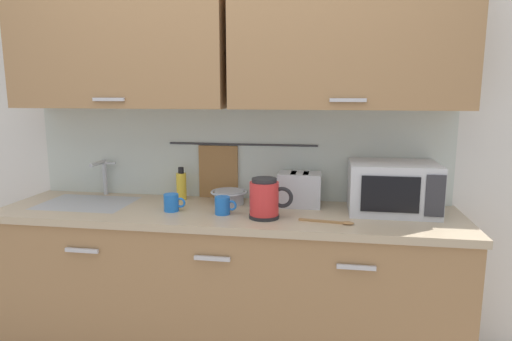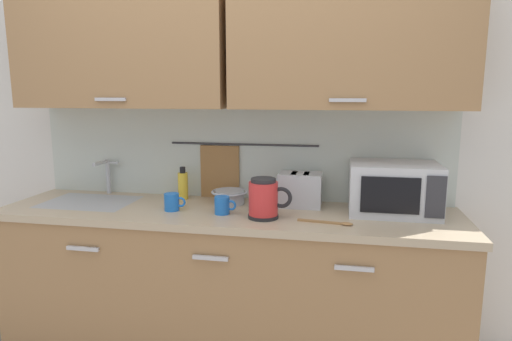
{
  "view_description": "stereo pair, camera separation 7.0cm",
  "coord_description": "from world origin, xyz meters",
  "px_view_note": "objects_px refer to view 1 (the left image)",
  "views": [
    {
      "loc": [
        0.54,
        -1.99,
        1.54
      ],
      "look_at": [
        0.16,
        0.33,
        1.12
      ],
      "focal_mm": 30.94,
      "sensor_mm": 36.0,
      "label": 1
    },
    {
      "loc": [
        0.61,
        -1.98,
        1.54
      ],
      "look_at": [
        0.16,
        0.33,
        1.12
      ],
      "focal_mm": 30.94,
      "sensor_mm": 36.0,
      "label": 2
    }
  ],
  "objects_px": {
    "microwave": "(393,187)",
    "mug_by_kettle": "(223,205)",
    "electric_kettle": "(265,199)",
    "wooden_spoon": "(333,222)",
    "dish_soap_bottle": "(181,185)",
    "mixing_bowl": "(229,196)",
    "toaster": "(299,189)",
    "mug_near_sink": "(172,203)"
  },
  "relations": [
    {
      "from": "microwave",
      "to": "toaster",
      "type": "height_order",
      "value": "microwave"
    },
    {
      "from": "electric_kettle",
      "to": "mug_by_kettle",
      "type": "relative_size",
      "value": 1.89
    },
    {
      "from": "dish_soap_bottle",
      "to": "microwave",
      "type": "bearing_deg",
      "value": -4.28
    },
    {
      "from": "microwave",
      "to": "mug_by_kettle",
      "type": "distance_m",
      "value": 0.92
    },
    {
      "from": "toaster",
      "to": "dish_soap_bottle",
      "type": "bearing_deg",
      "value": 176.9
    },
    {
      "from": "electric_kettle",
      "to": "wooden_spoon",
      "type": "height_order",
      "value": "electric_kettle"
    },
    {
      "from": "electric_kettle",
      "to": "toaster",
      "type": "height_order",
      "value": "electric_kettle"
    },
    {
      "from": "toaster",
      "to": "wooden_spoon",
      "type": "xyz_separation_m",
      "value": [
        0.19,
        -0.32,
        -0.09
      ]
    },
    {
      "from": "electric_kettle",
      "to": "mug_near_sink",
      "type": "xyz_separation_m",
      "value": [
        -0.52,
        0.05,
        -0.05
      ]
    },
    {
      "from": "microwave",
      "to": "mixing_bowl",
      "type": "bearing_deg",
      "value": 178.02
    },
    {
      "from": "mixing_bowl",
      "to": "wooden_spoon",
      "type": "distance_m",
      "value": 0.66
    },
    {
      "from": "mixing_bowl",
      "to": "wooden_spoon",
      "type": "relative_size",
      "value": 0.77
    },
    {
      "from": "mug_near_sink",
      "to": "mixing_bowl",
      "type": "height_order",
      "value": "mug_near_sink"
    },
    {
      "from": "microwave",
      "to": "toaster",
      "type": "distance_m",
      "value": 0.51
    },
    {
      "from": "mug_near_sink",
      "to": "mug_by_kettle",
      "type": "xyz_separation_m",
      "value": [
        0.29,
        -0.01,
        0.0
      ]
    },
    {
      "from": "mixing_bowl",
      "to": "mug_near_sink",
      "type": "bearing_deg",
      "value": -142.39
    },
    {
      "from": "microwave",
      "to": "wooden_spoon",
      "type": "height_order",
      "value": "microwave"
    },
    {
      "from": "mug_by_kettle",
      "to": "electric_kettle",
      "type": "bearing_deg",
      "value": -7.82
    },
    {
      "from": "microwave",
      "to": "electric_kettle",
      "type": "bearing_deg",
      "value": -161.25
    },
    {
      "from": "mug_near_sink",
      "to": "dish_soap_bottle",
      "type": "bearing_deg",
      "value": 97.49
    },
    {
      "from": "electric_kettle",
      "to": "wooden_spoon",
      "type": "distance_m",
      "value": 0.36
    },
    {
      "from": "dish_soap_bottle",
      "to": "mug_near_sink",
      "type": "bearing_deg",
      "value": -82.51
    },
    {
      "from": "mug_near_sink",
      "to": "microwave",
      "type": "bearing_deg",
      "value": 8.56
    },
    {
      "from": "microwave",
      "to": "electric_kettle",
      "type": "xyz_separation_m",
      "value": [
        -0.66,
        -0.22,
        -0.03
      ]
    },
    {
      "from": "dish_soap_bottle",
      "to": "mixing_bowl",
      "type": "relative_size",
      "value": 0.92
    },
    {
      "from": "microwave",
      "to": "wooden_spoon",
      "type": "distance_m",
      "value": 0.43
    },
    {
      "from": "mug_near_sink",
      "to": "mug_by_kettle",
      "type": "bearing_deg",
      "value": -2.95
    },
    {
      "from": "microwave",
      "to": "mixing_bowl",
      "type": "distance_m",
      "value": 0.91
    },
    {
      "from": "microwave",
      "to": "electric_kettle",
      "type": "relative_size",
      "value": 2.03
    },
    {
      "from": "dish_soap_bottle",
      "to": "mixing_bowl",
      "type": "height_order",
      "value": "dish_soap_bottle"
    },
    {
      "from": "toaster",
      "to": "mug_by_kettle",
      "type": "height_order",
      "value": "toaster"
    },
    {
      "from": "mug_near_sink",
      "to": "mixing_bowl",
      "type": "distance_m",
      "value": 0.34
    },
    {
      "from": "mug_near_sink",
      "to": "mug_by_kettle",
      "type": "height_order",
      "value": "same"
    },
    {
      "from": "microwave",
      "to": "mug_by_kettle",
      "type": "bearing_deg",
      "value": -167.84
    },
    {
      "from": "dish_soap_bottle",
      "to": "mixing_bowl",
      "type": "distance_m",
      "value": 0.31
    },
    {
      "from": "microwave",
      "to": "wooden_spoon",
      "type": "relative_size",
      "value": 1.66
    },
    {
      "from": "electric_kettle",
      "to": "wooden_spoon",
      "type": "bearing_deg",
      "value": -6.51
    },
    {
      "from": "microwave",
      "to": "mug_by_kettle",
      "type": "xyz_separation_m",
      "value": [
        -0.89,
        -0.19,
        -0.09
      ]
    },
    {
      "from": "dish_soap_bottle",
      "to": "wooden_spoon",
      "type": "height_order",
      "value": "dish_soap_bottle"
    },
    {
      "from": "dish_soap_bottle",
      "to": "wooden_spoon",
      "type": "distance_m",
      "value": 0.97
    },
    {
      "from": "mug_by_kettle",
      "to": "dish_soap_bottle",
      "type": "bearing_deg",
      "value": 138.64
    },
    {
      "from": "electric_kettle",
      "to": "wooden_spoon",
      "type": "relative_size",
      "value": 0.82
    }
  ]
}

